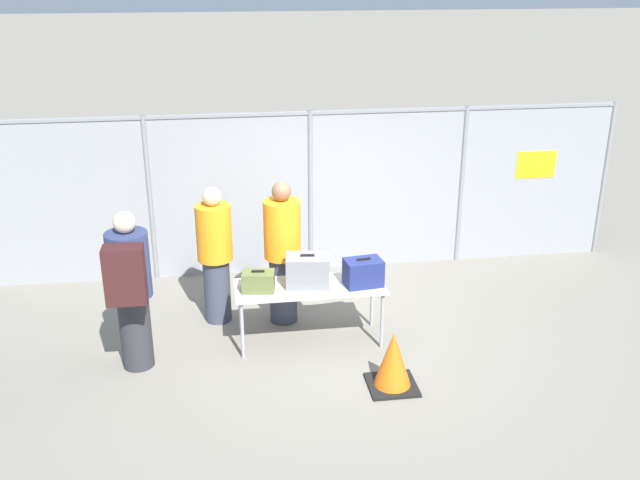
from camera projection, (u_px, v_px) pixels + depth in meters
ground_plane at (336, 344)px, 8.43m from camera, size 120.00×120.00×0.00m
fence_section at (312, 189)px, 10.09m from camera, size 8.98×0.07×2.33m
inspection_table at (310, 291)px, 8.27m from camera, size 1.73×0.66×0.72m
suitcase_olive at (258, 281)px, 8.09m from camera, size 0.39×0.29×0.25m
suitcase_grey at (308, 271)px, 8.21m from camera, size 0.54×0.40×0.38m
suitcase_navy at (363, 272)px, 8.22m from camera, size 0.46×0.34×0.34m
traveler_hooded at (130, 286)px, 7.58m from camera, size 0.45×0.70×1.82m
security_worker_near at (283, 251)px, 8.67m from camera, size 0.45×0.45×1.81m
security_worker_far at (215, 253)px, 8.70m from camera, size 0.43×0.43×1.74m
utility_trailer at (358, 201)px, 12.23m from camera, size 4.01×2.26×0.66m
traffic_cone at (393, 361)px, 7.49m from camera, size 0.52×0.52×0.64m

